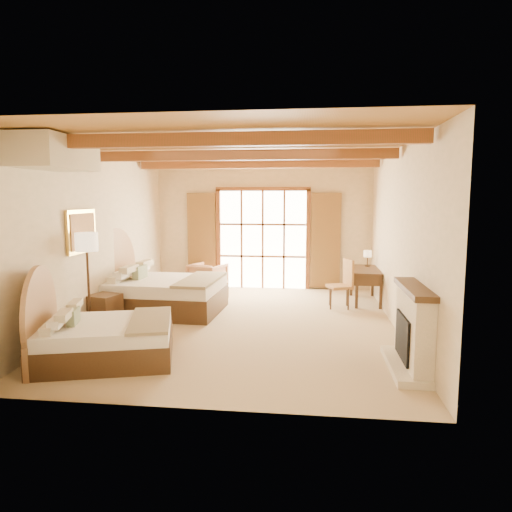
# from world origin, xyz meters

# --- Properties ---
(floor) EXTENTS (7.00, 7.00, 0.00)m
(floor) POSITION_xyz_m (0.00, 0.00, 0.00)
(floor) COLOR tan
(floor) RESTS_ON ground
(wall_back) EXTENTS (5.50, 0.00, 5.50)m
(wall_back) POSITION_xyz_m (0.00, 3.50, 1.60)
(wall_back) COLOR beige
(wall_back) RESTS_ON ground
(wall_left) EXTENTS (0.00, 7.00, 7.00)m
(wall_left) POSITION_xyz_m (-2.75, 0.00, 1.60)
(wall_left) COLOR beige
(wall_left) RESTS_ON ground
(wall_right) EXTENTS (0.00, 7.00, 7.00)m
(wall_right) POSITION_xyz_m (2.75, 0.00, 1.60)
(wall_right) COLOR beige
(wall_right) RESTS_ON ground
(ceiling) EXTENTS (7.00, 7.00, 0.00)m
(ceiling) POSITION_xyz_m (0.00, 0.00, 3.20)
(ceiling) COLOR #B77A33
(ceiling) RESTS_ON ground
(ceiling_beams) EXTENTS (5.39, 4.60, 0.18)m
(ceiling_beams) POSITION_xyz_m (0.00, 0.00, 3.08)
(ceiling_beams) COLOR brown
(ceiling_beams) RESTS_ON ceiling
(french_doors) EXTENTS (3.95, 0.08, 2.60)m
(french_doors) POSITION_xyz_m (0.00, 3.44, 1.25)
(french_doors) COLOR white
(french_doors) RESTS_ON ground
(fireplace) EXTENTS (0.46, 1.40, 1.16)m
(fireplace) POSITION_xyz_m (2.60, -2.00, 0.51)
(fireplace) COLOR beige
(fireplace) RESTS_ON ground
(painting) EXTENTS (0.06, 0.95, 0.75)m
(painting) POSITION_xyz_m (-2.70, -0.75, 1.75)
(painting) COLOR gold
(painting) RESTS_ON wall_left
(canopy_valance) EXTENTS (0.70, 1.40, 0.45)m
(canopy_valance) POSITION_xyz_m (-2.40, -2.00, 2.95)
(canopy_valance) COLOR beige
(canopy_valance) RESTS_ON ceiling
(bed_near) EXTENTS (2.21, 1.85, 1.22)m
(bed_near) POSITION_xyz_m (-1.81, -2.16, 0.37)
(bed_near) COLOR #432E1A
(bed_near) RESTS_ON floor
(bed_far) EXTENTS (2.34, 1.81, 1.49)m
(bed_far) POSITION_xyz_m (-1.89, 0.68, 0.45)
(bed_far) COLOR #432E1A
(bed_far) RESTS_ON floor
(nightstand) EXTENTS (0.60, 0.60, 0.58)m
(nightstand) POSITION_xyz_m (-2.49, -0.45, 0.29)
(nightstand) COLOR #432E1A
(nightstand) RESTS_ON floor
(floor_lamp) EXTENTS (0.37, 0.37, 1.75)m
(floor_lamp) POSITION_xyz_m (-2.50, -0.99, 1.49)
(floor_lamp) COLOR #312014
(floor_lamp) RESTS_ON floor
(armchair) EXTENTS (0.99, 1.00, 0.72)m
(armchair) POSITION_xyz_m (-1.30, 2.72, 0.36)
(armchair) COLOR #A46B46
(armchair) RESTS_ON floor
(ottoman) EXTENTS (0.62, 0.62, 0.36)m
(ottoman) POSITION_xyz_m (-0.97, 2.30, 0.18)
(ottoman) COLOR #B5744D
(ottoman) RESTS_ON floor
(desk) EXTENTS (0.65, 1.41, 0.75)m
(desk) POSITION_xyz_m (2.46, 2.10, 0.40)
(desk) COLOR #432E1A
(desk) RESTS_ON floor
(desk_chair) EXTENTS (0.59, 0.58, 1.03)m
(desk_chair) POSITION_xyz_m (1.87, 1.47, 0.32)
(desk_chair) COLOR olive
(desk_chair) RESTS_ON floor
(desk_lamp) EXTENTS (0.18, 0.18, 0.36)m
(desk_lamp) POSITION_xyz_m (2.54, 2.52, 1.03)
(desk_lamp) COLOR #312014
(desk_lamp) RESTS_ON desk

